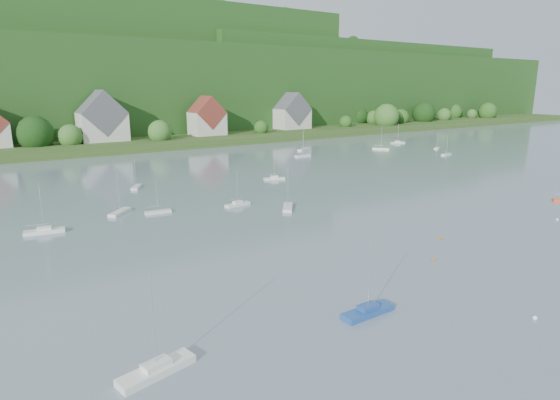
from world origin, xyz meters
name	(u,v)px	position (x,y,z in m)	size (l,w,h in m)	color
far_shore_strip	(82,143)	(0.00, 200.00, 1.50)	(600.00, 60.00, 3.00)	#2E4D1D
forested_ridge	(47,85)	(0.39, 268.57, 22.89)	(620.00, 181.22, 69.89)	#143F14
village_building_2	(102,120)	(5.00, 188.00, 10.27)	(16.00, 11.44, 18.00)	beige
village_building_3	(207,119)	(45.00, 186.00, 9.43)	(13.00, 10.40, 15.50)	beige
village_building_4	(292,114)	(90.00, 190.00, 9.59)	(15.00, 10.40, 16.50)	beige
near_sailboat_1	(368,311)	(-5.77, 43.75, 0.43)	(5.94, 1.69, 8.01)	#224A93
near_sailboat_6	(157,369)	(-26.70, 46.01, 0.45)	(6.58, 3.03, 8.57)	white
mooring_buoy_1	(535,319)	(7.13, 33.83, 0.00)	(0.47, 0.47, 0.47)	white
mooring_buoy_2	(440,239)	(19.91, 54.63, 0.00)	(0.46, 0.46, 0.46)	#CF5B07
mooring_buoy_3	(434,260)	(12.01, 49.63, 0.00)	(0.42, 0.42, 0.42)	#CF5B07
mooring_buoy_4	(557,220)	(45.06, 49.94, 0.00)	(0.43, 0.43, 0.43)	white
far_sailboat_cluster	(178,181)	(4.02, 116.96, 0.37)	(201.13, 74.10, 8.71)	white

